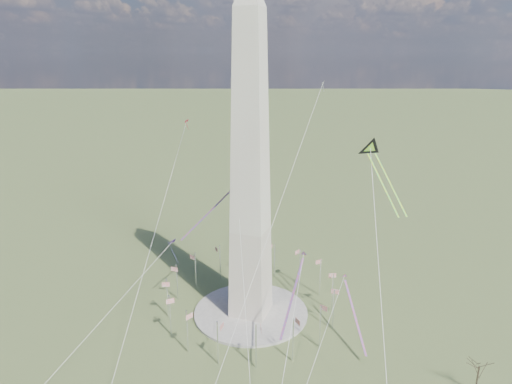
% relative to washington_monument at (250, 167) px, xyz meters
% --- Properties ---
extents(ground, '(2000.00, 2000.00, 0.00)m').
position_rel_washington_monument_xyz_m(ground, '(0.00, 0.00, -47.95)').
color(ground, '#41542A').
rests_on(ground, ground).
extents(plaza, '(36.00, 36.00, 0.80)m').
position_rel_washington_monument_xyz_m(plaza, '(0.00, 0.00, -47.55)').
color(plaza, '#A9A29B').
rests_on(plaza, ground).
extents(washington_monument, '(15.56, 15.56, 100.00)m').
position_rel_washington_monument_xyz_m(washington_monument, '(0.00, 0.00, 0.00)').
color(washington_monument, beige).
rests_on(washington_monument, plaza).
extents(flagpole_ring, '(54.40, 54.40, 13.00)m').
position_rel_washington_monument_xyz_m(flagpole_ring, '(-0.00, -0.00, -40.68)').
color(flagpole_ring, white).
rests_on(flagpole_ring, ground).
extents(tree_near, '(6.65, 6.65, 11.63)m').
position_rel_washington_monument_xyz_m(tree_near, '(63.59, -15.63, -39.66)').
color(tree_near, '#3F3426').
rests_on(tree_near, ground).
extents(kite_delta_black, '(15.73, 19.95, 17.26)m').
position_rel_washington_monument_xyz_m(kite_delta_black, '(33.03, 8.05, 5.06)').
color(kite_delta_black, black).
rests_on(kite_delta_black, ground).
extents(kite_diamond_purple, '(2.47, 3.17, 9.26)m').
position_rel_washington_monument_xyz_m(kite_diamond_purple, '(-29.04, 3.80, -29.90)').
color(kite_diamond_purple, '#321663').
rests_on(kite_diamond_purple, ground).
extents(kite_streamer_left, '(1.99, 21.22, 14.57)m').
position_rel_washington_monument_xyz_m(kite_streamer_left, '(18.14, -15.58, -25.84)').
color(kite_streamer_left, '#E44024').
rests_on(kite_streamer_left, ground).
extents(kite_streamer_mid, '(12.17, 19.06, 14.75)m').
position_rel_washington_monument_xyz_m(kite_streamer_mid, '(-11.23, 1.78, -12.64)').
color(kite_streamer_mid, '#E44024').
rests_on(kite_streamer_mid, ground).
extents(kite_streamer_right, '(10.45, 18.92, 14.15)m').
position_rel_washington_monument_xyz_m(kite_streamer_right, '(31.32, -1.76, -37.23)').
color(kite_streamer_right, '#E44024').
rests_on(kite_streamer_right, ground).
extents(kite_small_red, '(1.32, 1.91, 3.99)m').
position_rel_washington_monument_xyz_m(kite_small_red, '(-36.50, 32.11, 6.52)').
color(kite_small_red, red).
rests_on(kite_small_red, ground).
extents(kite_small_white, '(1.09, 1.75, 3.97)m').
position_rel_washington_monument_xyz_m(kite_small_white, '(10.69, 49.40, 20.40)').
color(kite_small_white, silver).
rests_on(kite_small_white, ground).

